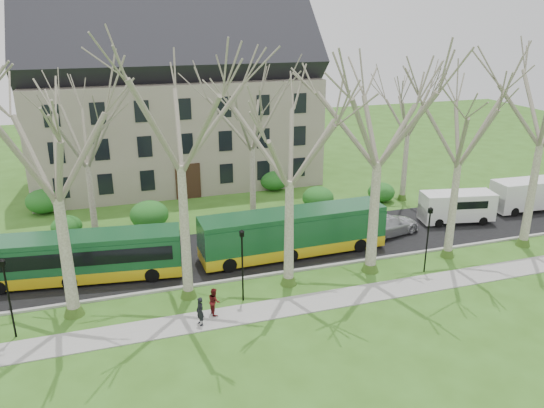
{
  "coord_description": "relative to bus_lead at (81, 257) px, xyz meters",
  "views": [
    {
      "loc": [
        -12.62,
        -27.11,
        15.49
      ],
      "look_at": [
        -2.97,
        3.0,
        4.21
      ],
      "focal_mm": 35.0,
      "sensor_mm": 36.0,
      "label": 1
    }
  ],
  "objects": [
    {
      "name": "sidewalk",
      "position": [
        14.77,
        -6.98,
        -1.53
      ],
      "size": [
        70.0,
        2.0,
        0.06
      ],
      "primitive_type": "cube",
      "color": "gray",
      "rests_on": "ground"
    },
    {
      "name": "pedestrian_b",
      "position": [
        6.9,
        -6.47,
        -0.74
      ],
      "size": [
        0.64,
        0.79,
        1.53
      ],
      "primitive_type": "imported",
      "rotation": [
        0.0,
        0.0,
        1.65
      ],
      "color": "#571414",
      "rests_on": "sidewalk"
    },
    {
      "name": "bus_follow",
      "position": [
        13.65,
        -0.48,
        0.09
      ],
      "size": [
        12.79,
        3.0,
        3.18
      ],
      "primitive_type": null,
      "rotation": [
        0.0,
        0.0,
        0.03
      ],
      "color": "#154926",
      "rests_on": "road"
    },
    {
      "name": "road",
      "position": [
        14.77,
        1.02,
        -1.53
      ],
      "size": [
        80.0,
        8.0,
        0.06
      ],
      "primitive_type": "cube",
      "color": "black",
      "rests_on": "ground"
    },
    {
      "name": "curb",
      "position": [
        14.77,
        -2.98,
        -1.49
      ],
      "size": [
        80.0,
        0.25,
        0.14
      ],
      "primitive_type": "cube",
      "color": "#A5A39E",
      "rests_on": "ground"
    },
    {
      "name": "tree_row_far",
      "position": [
        13.44,
        6.52,
        4.44
      ],
      "size": [
        33.0,
        7.0,
        12.0
      ],
      "color": "gray",
      "rests_on": "ground"
    },
    {
      "name": "sedan",
      "position": [
        21.38,
        0.56,
        -0.72
      ],
      "size": [
        5.8,
        3.54,
        1.57
      ],
      "primitive_type": "imported",
      "rotation": [
        0.0,
        0.0,
        1.83
      ],
      "color": "silver",
      "rests_on": "road"
    },
    {
      "name": "building",
      "position": [
        8.77,
        19.52,
        6.5
      ],
      "size": [
        26.5,
        12.2,
        16.0
      ],
      "color": "gray",
      "rests_on": "ground"
    },
    {
      "name": "van_b",
      "position": [
        35.18,
        1.66,
        -0.19
      ],
      "size": [
        6.11,
        2.47,
        2.62
      ],
      "primitive_type": null,
      "rotation": [
        0.0,
        0.0,
        -0.05
      ],
      "color": "silver",
      "rests_on": "road"
    },
    {
      "name": "lamp_row",
      "position": [
        14.77,
        -5.48,
        1.01
      ],
      "size": [
        36.22,
        0.22,
        4.3
      ],
      "color": "black",
      "rests_on": "ground"
    },
    {
      "name": "ground",
      "position": [
        14.77,
        -4.48,
        -1.56
      ],
      "size": [
        120.0,
        120.0,
        0.0
      ],
      "primitive_type": "plane",
      "color": "#345F1B",
      "rests_on": "ground"
    },
    {
      "name": "bus_lead",
      "position": [
        0.0,
        0.0,
        0.0
      ],
      "size": [
        12.24,
        4.0,
        3.01
      ],
      "primitive_type": null,
      "rotation": [
        0.0,
        0.0,
        -0.13
      ],
      "color": "#154926",
      "rests_on": "road"
    },
    {
      "name": "van_a",
      "position": [
        27.9,
        1.16,
        -0.28
      ],
      "size": [
        5.87,
        3.05,
        2.44
      ],
      "primitive_type": null,
      "rotation": [
        0.0,
        0.0,
        -0.19
      ],
      "color": "silver",
      "rests_on": "road"
    },
    {
      "name": "hedges",
      "position": [
        10.11,
        9.52,
        -0.56
      ],
      "size": [
        30.6,
        8.6,
        2.0
      ],
      "color": "#1B6021",
      "rests_on": "ground"
    },
    {
      "name": "tree_row_verge",
      "position": [
        14.77,
        -4.18,
        5.44
      ],
      "size": [
        49.0,
        7.0,
        14.0
      ],
      "color": "gray",
      "rests_on": "ground"
    },
    {
      "name": "pedestrian_a",
      "position": [
        5.96,
        -7.31,
        -0.72
      ],
      "size": [
        0.53,
        0.66,
        1.56
      ],
      "primitive_type": "imported",
      "rotation": [
        0.0,
        0.0,
        -1.26
      ],
      "color": "black",
      "rests_on": "sidewalk"
    }
  ]
}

